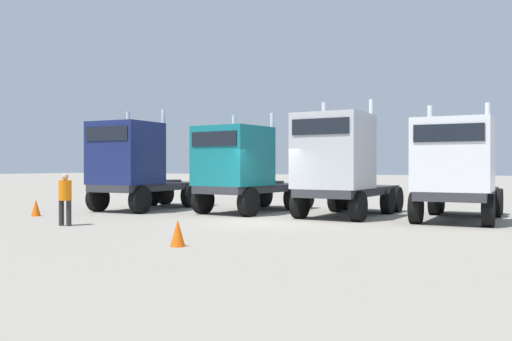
% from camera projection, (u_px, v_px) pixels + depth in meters
% --- Properties ---
extents(ground, '(200.00, 200.00, 0.00)m').
position_uv_depth(ground, '(255.00, 222.00, 18.73)').
color(ground, gray).
extents(semi_truck_navy, '(2.77, 6.09, 4.30)m').
position_uv_depth(semi_truck_navy, '(136.00, 165.00, 23.38)').
color(semi_truck_navy, '#333338').
rests_on(semi_truck_navy, ground).
extents(semi_truck_teal, '(3.42, 6.05, 4.04)m').
position_uv_depth(semi_truck_teal, '(242.00, 168.00, 22.13)').
color(semi_truck_teal, '#333338').
rests_on(semi_truck_teal, ground).
extents(semi_truck_silver, '(3.14, 6.00, 4.37)m').
position_uv_depth(semi_truck_silver, '(339.00, 164.00, 20.20)').
color(semi_truck_silver, '#333338').
rests_on(semi_truck_silver, ground).
extents(semi_truck_white, '(2.84, 6.13, 4.04)m').
position_uv_depth(semi_truck_white, '(456.00, 169.00, 18.58)').
color(semi_truck_white, '#333338').
rests_on(semi_truck_white, ground).
extents(visitor_in_hivis, '(0.45, 0.44, 1.66)m').
position_uv_depth(visitor_in_hivis, '(65.00, 196.00, 17.42)').
color(visitor_in_hivis, '#292929').
rests_on(visitor_in_hivis, ground).
extents(traffic_cone_near, '(0.36, 0.36, 0.64)m').
position_uv_depth(traffic_cone_near, '(178.00, 233.00, 12.94)').
color(traffic_cone_near, '#F2590C').
rests_on(traffic_cone_near, ground).
extents(traffic_cone_mid, '(0.36, 0.36, 0.63)m').
position_uv_depth(traffic_cone_mid, '(36.00, 208.00, 20.79)').
color(traffic_cone_mid, '#F2590C').
rests_on(traffic_cone_mid, ground).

